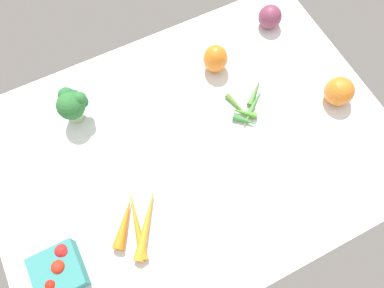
% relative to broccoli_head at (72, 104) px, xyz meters
% --- Properties ---
extents(tablecloth, '(1.04, 0.76, 0.02)m').
position_rel_broccoli_head_xyz_m(tablecloth, '(0.23, -0.22, -0.08)').
color(tablecloth, white).
rests_on(tablecloth, ground).
extents(broccoli_head, '(0.08, 0.09, 0.10)m').
position_rel_broccoli_head_xyz_m(broccoli_head, '(0.00, 0.00, 0.00)').
color(broccoli_head, '#98BD88').
rests_on(broccoli_head, tablecloth).
extents(red_onion_center, '(0.07, 0.07, 0.07)m').
position_rel_broccoli_head_xyz_m(red_onion_center, '(0.62, 0.04, -0.03)').
color(red_onion_center, '#7E3954').
rests_on(red_onion_center, tablecloth).
extents(berry_basket, '(0.11, 0.11, 0.06)m').
position_rel_broccoli_head_xyz_m(berry_basket, '(-0.17, -0.36, -0.04)').
color(berry_basket, teal).
rests_on(berry_basket, tablecloth).
extents(bell_pepper_orange, '(0.10, 0.10, 0.09)m').
position_rel_broccoli_head_xyz_m(bell_pepper_orange, '(0.40, -0.03, -0.02)').
color(bell_pepper_orange, orange).
rests_on(bell_pepper_orange, tablecloth).
extents(okra_pile, '(0.14, 0.14, 0.02)m').
position_rel_broccoli_head_xyz_m(okra_pile, '(0.41, -0.19, -0.06)').
color(okra_pile, '#50842B').
rests_on(okra_pile, tablecloth).
extents(heirloom_tomato_orange, '(0.08, 0.08, 0.08)m').
position_rel_broccoli_head_xyz_m(heirloom_tomato_orange, '(0.65, -0.27, -0.03)').
color(heirloom_tomato_orange, orange).
rests_on(heirloom_tomato_orange, tablecloth).
extents(carrot_bunch, '(0.16, 0.18, 0.03)m').
position_rel_broccoli_head_xyz_m(carrot_bunch, '(0.02, -0.34, -0.05)').
color(carrot_bunch, orange).
rests_on(carrot_bunch, tablecloth).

